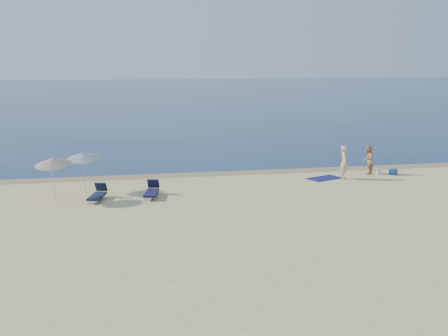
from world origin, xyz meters
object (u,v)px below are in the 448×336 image
object	(u,v)px
person_left	(344,162)
person_right	(368,160)
blue_cooler	(393,172)
umbrella_near	(83,156)

from	to	relation	value
person_left	person_right	xyz separation A→B (m)	(1.94, 1.01, -0.10)
blue_cooler	umbrella_near	distance (m)	18.09
person_left	blue_cooler	distance (m)	3.57
person_left	person_right	distance (m)	2.19
person_right	umbrella_near	distance (m)	16.60
person_right	umbrella_near	size ratio (longest dim) A/B	0.78
umbrella_near	blue_cooler	bearing A→B (deg)	22.75
person_right	umbrella_near	bearing A→B (deg)	-45.21
blue_cooler	umbrella_near	xyz separation A→B (m)	(-17.97, -1.09, 1.76)
blue_cooler	umbrella_near	world-z (taller)	umbrella_near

